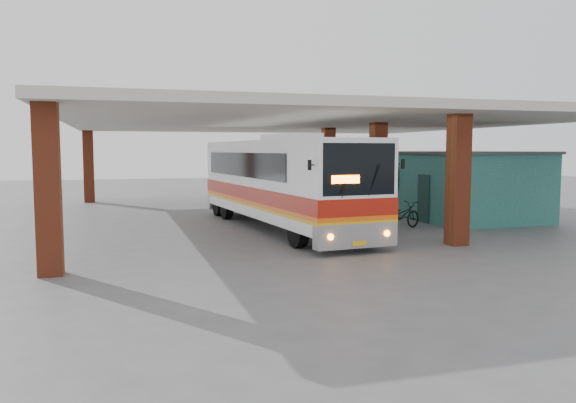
# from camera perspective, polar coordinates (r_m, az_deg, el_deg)

# --- Properties ---
(ground) EXTENTS (90.00, 90.00, 0.00)m
(ground) POSITION_cam_1_polar(r_m,az_deg,el_deg) (20.93, 5.24, -3.48)
(ground) COLOR #515154
(ground) RESTS_ON ground
(brick_columns) EXTENTS (20.10, 21.60, 4.35)m
(brick_columns) POSITION_cam_1_polar(r_m,az_deg,el_deg) (25.89, 4.04, 3.03)
(brick_columns) COLOR #973C20
(brick_columns) RESTS_ON ground
(canopy_roof) EXTENTS (21.00, 23.00, 0.30)m
(canopy_roof) POSITION_cam_1_polar(r_m,az_deg,el_deg) (27.00, 1.07, 8.07)
(canopy_roof) COLOR beige
(canopy_roof) RESTS_ON brick_columns
(shop_building) EXTENTS (5.20, 8.20, 3.11)m
(shop_building) POSITION_cam_1_polar(r_m,az_deg,el_deg) (27.81, 16.55, 1.72)
(shop_building) COLOR #296768
(shop_building) RESTS_ON ground
(coach_bus) EXTENTS (3.95, 13.18, 3.79)m
(coach_bus) POSITION_cam_1_polar(r_m,az_deg,el_deg) (22.66, -0.78, 1.99)
(coach_bus) COLOR white
(coach_bus) RESTS_ON ground
(motorcycle) EXTENTS (2.21, 1.47, 1.10)m
(motorcycle) POSITION_cam_1_polar(r_m,az_deg,el_deg) (23.00, 11.48, -1.40)
(motorcycle) COLOR black
(motorcycle) RESTS_ON ground
(pedestrian) EXTENTS (0.70, 0.67, 1.61)m
(pedestrian) POSITION_cam_1_polar(r_m,az_deg,el_deg) (19.29, 9.33, -1.86)
(pedestrian) COLOR red
(pedestrian) RESTS_ON ground
(red_chair) EXTENTS (0.51, 0.51, 0.79)m
(red_chair) POSITION_cam_1_polar(r_m,az_deg,el_deg) (29.60, 8.16, -0.25)
(red_chair) COLOR #B01712
(red_chair) RESTS_ON ground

